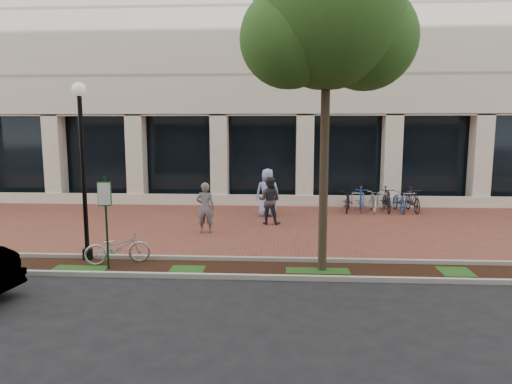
# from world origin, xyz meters

# --- Properties ---
(ground) EXTENTS (120.00, 120.00, 0.00)m
(ground) POSITION_xyz_m (0.00, 0.00, 0.00)
(ground) COLOR black
(ground) RESTS_ON ground
(brick_plaza) EXTENTS (40.00, 9.00, 0.01)m
(brick_plaza) POSITION_xyz_m (0.00, 0.00, 0.01)
(brick_plaza) COLOR brown
(brick_plaza) RESTS_ON ground
(planting_strip) EXTENTS (40.00, 1.50, 0.01)m
(planting_strip) POSITION_xyz_m (0.00, -5.25, 0.01)
(planting_strip) COLOR black
(planting_strip) RESTS_ON ground
(curb_plaza_side) EXTENTS (40.00, 0.12, 0.12)m
(curb_plaza_side) POSITION_xyz_m (0.00, -4.50, 0.06)
(curb_plaza_side) COLOR #A7A79D
(curb_plaza_side) RESTS_ON ground
(curb_street_side) EXTENTS (40.00, 0.12, 0.12)m
(curb_street_side) POSITION_xyz_m (0.00, -6.00, 0.06)
(curb_street_side) COLOR #A7A79D
(curb_street_side) RESTS_ON ground
(near_office_building) EXTENTS (40.00, 12.12, 16.00)m
(near_office_building) POSITION_xyz_m (0.00, 10.47, 10.05)
(near_office_building) COLOR beige
(near_office_building) RESTS_ON ground
(parking_sign) EXTENTS (0.34, 0.07, 2.39)m
(parking_sign) POSITION_xyz_m (-3.48, -5.41, 1.52)
(parking_sign) COLOR #153B16
(parking_sign) RESTS_ON ground
(lamppost) EXTENTS (0.36, 0.36, 4.79)m
(lamppost) POSITION_xyz_m (-4.38, -4.60, 2.69)
(lamppost) COLOR black
(lamppost) RESTS_ON ground
(street_tree) EXTENTS (4.31, 3.59, 8.10)m
(street_tree) POSITION_xyz_m (2.06, -5.14, 6.07)
(street_tree) COLOR #4C3E2B
(street_tree) RESTS_ON ground
(locked_bicycle) EXTENTS (1.80, 1.13, 0.89)m
(locked_bicycle) POSITION_xyz_m (-3.40, -4.93, 0.45)
(locked_bicycle) COLOR #B8B8BC
(locked_bicycle) RESTS_ON ground
(pedestrian_left) EXTENTS (0.64, 0.42, 1.76)m
(pedestrian_left) POSITION_xyz_m (-1.68, -1.17, 0.88)
(pedestrian_left) COLOR slate
(pedestrian_left) RESTS_ON ground
(pedestrian_mid) EXTENTS (0.99, 0.84, 1.80)m
(pedestrian_mid) POSITION_xyz_m (0.48, 0.40, 0.90)
(pedestrian_mid) COLOR #2C2C31
(pedestrian_mid) RESTS_ON ground
(pedestrian_right) EXTENTS (1.02, 0.72, 1.97)m
(pedestrian_right) POSITION_xyz_m (0.37, 1.87, 0.99)
(pedestrian_right) COLOR #8A9CCF
(pedestrian_right) RESTS_ON ground
(bollard) EXTENTS (0.12, 0.12, 0.87)m
(bollard) POSITION_xyz_m (5.70, 4.00, 0.44)
(bollard) COLOR silver
(bollard) RESTS_ON ground
(bike_rack_cluster) EXTENTS (3.56, 1.93, 1.08)m
(bike_rack_cluster) POSITION_xyz_m (5.18, 3.23, 0.51)
(bike_rack_cluster) COLOR black
(bike_rack_cluster) RESTS_ON ground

